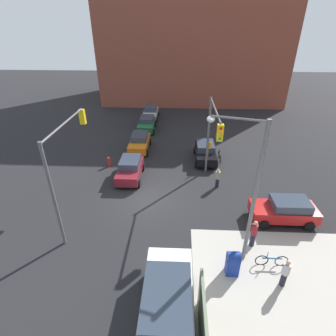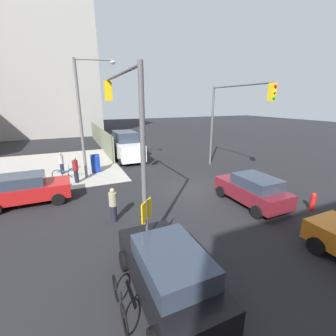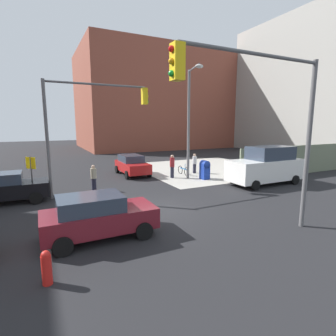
% 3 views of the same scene
% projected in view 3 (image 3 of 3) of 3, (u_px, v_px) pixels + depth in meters
% --- Properties ---
extents(ground_plane, '(120.00, 120.00, 0.00)m').
position_uv_depth(ground_plane, '(157.00, 210.00, 12.78)').
color(ground_plane, black).
extents(sidewalk_corner, '(12.00, 12.00, 0.01)m').
position_uv_depth(sidewalk_corner, '(205.00, 168.00, 24.67)').
color(sidewalk_corner, '#ADA89E').
rests_on(sidewalk_corner, ground).
extents(construction_fence, '(16.90, 0.12, 2.40)m').
position_uv_depth(construction_fence, '(316.00, 158.00, 22.62)').
color(construction_fence, slate).
rests_on(construction_fence, ground).
extents(building_warehouse_north, '(32.00, 18.00, 16.27)m').
position_uv_depth(building_warehouse_north, '(170.00, 102.00, 49.26)').
color(building_warehouse_north, brown).
rests_on(building_warehouse_north, ground).
extents(smokestack, '(1.80, 1.80, 14.22)m').
position_uv_depth(smokestack, '(228.00, 108.00, 50.52)').
color(smokestack, brown).
rests_on(smokestack, ground).
extents(traffic_signal_nw_corner, '(6.07, 0.36, 6.50)m').
position_uv_depth(traffic_signal_nw_corner, '(90.00, 115.00, 15.03)').
color(traffic_signal_nw_corner, '#59595B').
rests_on(traffic_signal_nw_corner, ground).
extents(traffic_signal_se_corner, '(6.19, 0.36, 6.50)m').
position_uv_depth(traffic_signal_se_corner, '(266.00, 109.00, 8.95)').
color(traffic_signal_se_corner, '#59595B').
rests_on(traffic_signal_se_corner, ground).
extents(street_lamp_corner, '(1.02, 2.59, 8.00)m').
position_uv_depth(street_lamp_corner, '(190.00, 116.00, 19.04)').
color(street_lamp_corner, slate).
rests_on(street_lamp_corner, ground).
extents(warning_sign_two_way, '(0.48, 0.48, 2.40)m').
position_uv_depth(warning_sign_two_way, '(31.00, 170.00, 14.32)').
color(warning_sign_two_way, '#4C4C4C').
rests_on(warning_sign_two_way, ground).
extents(mailbox_blue, '(0.56, 0.64, 1.43)m').
position_uv_depth(mailbox_blue, '(205.00, 169.00, 19.78)').
color(mailbox_blue, navy).
rests_on(mailbox_blue, ground).
extents(fire_hydrant, '(0.26, 0.26, 0.94)m').
position_uv_depth(fire_hydrant, '(46.00, 267.00, 6.80)').
color(fire_hydrant, red).
rests_on(fire_hydrant, ground).
extents(coupe_maroon, '(4.04, 2.02, 1.62)m').
position_uv_depth(coupe_maroon, '(98.00, 216.00, 9.56)').
color(coupe_maroon, maroon).
rests_on(coupe_maroon, ground).
extents(hatchback_black, '(4.19, 2.02, 1.62)m').
position_uv_depth(hatchback_black, '(3.00, 188.00, 13.74)').
color(hatchback_black, black).
rests_on(hatchback_black, ground).
extents(hatchback_red, '(2.02, 4.13, 1.62)m').
position_uv_depth(hatchback_red, '(132.00, 165.00, 21.44)').
color(hatchback_red, '#B21919').
rests_on(hatchback_red, ground).
extents(van_white_delivery, '(5.40, 2.32, 2.62)m').
position_uv_depth(van_white_delivery, '(266.00, 166.00, 18.14)').
color(van_white_delivery, white).
rests_on(van_white_delivery, ground).
extents(pedestrian_crossing, '(0.36, 0.36, 1.81)m').
position_uv_depth(pedestrian_crossing, '(172.00, 166.00, 20.20)').
color(pedestrian_crossing, maroon).
rests_on(pedestrian_crossing, ground).
extents(pedestrian_waiting, '(0.36, 0.36, 1.63)m').
position_uv_depth(pedestrian_waiting, '(94.00, 177.00, 16.35)').
color(pedestrian_waiting, '#9E937A').
rests_on(pedestrian_waiting, ground).
extents(pedestrian_walking_north, '(0.36, 0.36, 1.67)m').
position_uv_depth(pedestrian_walking_north, '(195.00, 163.00, 22.15)').
color(pedestrian_walking_north, '#B2B2B7').
rests_on(pedestrian_walking_north, ground).
extents(bicycle_leaning_on_fence, '(0.05, 1.75, 0.97)m').
position_uv_depth(bicycle_leaning_on_fence, '(183.00, 171.00, 21.53)').
color(bicycle_leaning_on_fence, black).
rests_on(bicycle_leaning_on_fence, ground).
extents(bicycle_at_crosswalk, '(1.75, 0.05, 0.97)m').
position_uv_depth(bicycle_at_crosswalk, '(6.00, 191.00, 15.04)').
color(bicycle_at_crosswalk, black).
rests_on(bicycle_at_crosswalk, ground).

